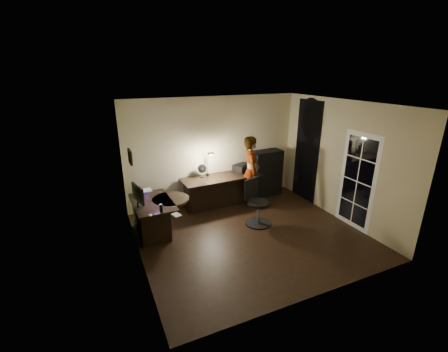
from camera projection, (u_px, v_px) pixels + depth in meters
name	position (u px, v px, depth m)	size (l,w,h in m)	color
floor	(251.00, 235.00, 6.31)	(4.50, 4.00, 0.01)	black
ceiling	(255.00, 104.00, 5.41)	(4.50, 4.00, 0.01)	silver
wall_back	(214.00, 151.00, 7.59)	(4.50, 0.01, 2.70)	#BEB38A
wall_front	(324.00, 218.00, 4.14)	(4.50, 0.01, 2.70)	#BEB38A
wall_left	(135.00, 193.00, 4.99)	(0.01, 4.00, 2.70)	#BEB38A
wall_right	(340.00, 161.00, 6.73)	(0.01, 4.00, 2.70)	#BEB38A
green_wall_overlay	(136.00, 192.00, 5.00)	(0.00, 4.00, 2.70)	#4B5D28
arched_doorway	(307.00, 151.00, 7.73)	(0.01, 0.90, 2.60)	black
french_door	(357.00, 181.00, 6.35)	(0.02, 0.92, 2.10)	white
framed_picture	(130.00, 157.00, 5.23)	(0.04, 0.30, 0.25)	black
desk_left	(154.00, 217.00, 6.28)	(0.78, 1.26, 0.73)	black
desk_right	(222.00, 191.00, 7.61)	(2.04, 0.71, 0.77)	black
cabinet	(266.00, 173.00, 8.18)	(0.83, 0.42, 1.25)	black
laptop_stand	(145.00, 193.00, 6.51)	(0.22, 0.19, 0.09)	silver
laptop	(144.00, 186.00, 6.46)	(0.31, 0.29, 0.21)	silver
monitor	(137.00, 200.00, 5.82)	(0.10, 0.52, 0.35)	black
mouse	(150.00, 215.00, 5.56)	(0.06, 0.09, 0.04)	silver
phone	(180.00, 198.00, 6.35)	(0.07, 0.14, 0.01)	black
pen	(159.00, 210.00, 5.79)	(0.01, 0.14, 0.01)	black
speaker	(161.00, 208.00, 5.68)	(0.07, 0.07, 0.17)	black
notepad	(176.00, 215.00, 5.61)	(0.13, 0.19, 0.01)	silver
desk_fan	(202.00, 171.00, 7.38)	(0.22, 0.12, 0.33)	black
headphones	(251.00, 172.00, 7.62)	(0.21, 0.09, 0.10)	#12269A
printer	(243.00, 167.00, 7.85)	(0.45, 0.35, 0.20)	black
desk_lamp	(207.00, 162.00, 7.41)	(0.17, 0.32, 0.70)	black
office_chair	(259.00, 203.00, 6.60)	(0.57, 0.57, 1.03)	black
person	(251.00, 171.00, 7.49)	(0.64, 0.42, 1.78)	#D8A88C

